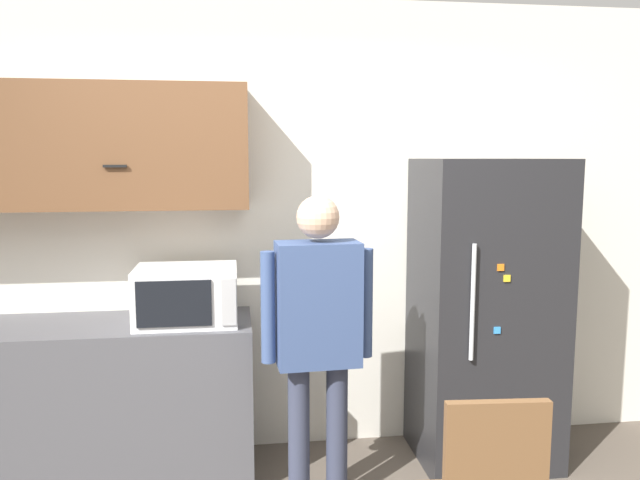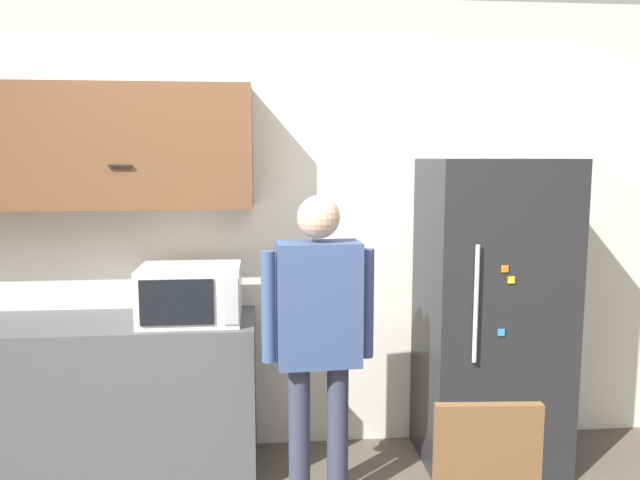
{
  "view_description": "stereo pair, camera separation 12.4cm",
  "coord_description": "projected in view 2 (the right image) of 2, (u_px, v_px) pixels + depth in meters",
  "views": [
    {
      "loc": [
        -0.15,
        -1.97,
        1.78
      ],
      "look_at": [
        0.25,
        0.96,
        1.39
      ],
      "focal_mm": 35.0,
      "sensor_mm": 36.0,
      "label": 1
    },
    {
      "loc": [
        -0.03,
        -1.98,
        1.78
      ],
      "look_at": [
        0.25,
        0.96,
        1.39
      ],
      "focal_mm": 35.0,
      "sensor_mm": 36.0,
      "label": 2
    }
  ],
  "objects": [
    {
      "name": "counter",
      "position": [
        63.0,
        400.0,
        3.46
      ],
      "size": [
        2.13,
        0.58,
        0.89
      ],
      "color": "#4C4C51",
      "rests_on": "ground_plane"
    },
    {
      "name": "back_wall",
      "position": [
        266.0,
        229.0,
        3.77
      ],
      "size": [
        6.0,
        0.06,
        2.7
      ],
      "color": "silver",
      "rests_on": "ground_plane"
    },
    {
      "name": "microwave",
      "position": [
        191.0,
        294.0,
        3.41
      ],
      "size": [
        0.54,
        0.41,
        0.31
      ],
      "color": "white",
      "rests_on": "counter"
    },
    {
      "name": "refrigerator",
      "position": [
        491.0,
        314.0,
        3.6
      ],
      "size": [
        0.77,
        0.67,
        1.78
      ],
      "color": "#232326",
      "rests_on": "ground_plane"
    },
    {
      "name": "upper_cabinets",
      "position": [
        57.0,
        147.0,
        3.4
      ],
      "size": [
        2.13,
        0.35,
        0.68
      ],
      "color": "brown"
    },
    {
      "name": "person",
      "position": [
        319.0,
        322.0,
        3.11
      ],
      "size": [
        0.56,
        0.24,
        1.6
      ],
      "rotation": [
        0.0,
        0.0,
        0.06
      ],
      "color": "#33384C",
      "rests_on": "ground_plane"
    }
  ]
}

